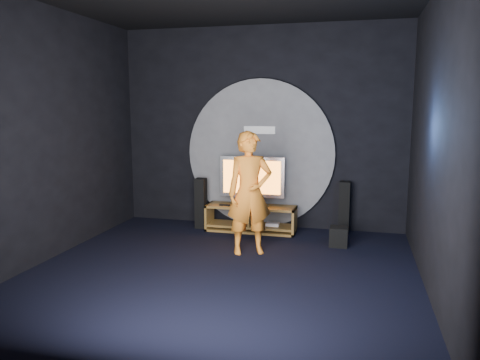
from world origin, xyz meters
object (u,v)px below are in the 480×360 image
tv (252,179)px  player (250,193)px  tower_speaker_left (201,203)px  tower_speaker_right (344,207)px  media_console (251,220)px  subwoofer (339,237)px

tv → player: bearing=-78.8°
tower_speaker_left → tower_speaker_right: (2.46, 0.26, 0.00)m
tv → tower_speaker_right: tv is taller
media_console → player: size_ratio=0.86×
tower_speaker_right → player: bearing=-132.2°
tower_speaker_right → subwoofer: (-0.05, -0.79, -0.29)m
media_console → tower_speaker_left: tower_speaker_left is taller
player → media_console: bearing=77.3°
tower_speaker_right → subwoofer: size_ratio=2.94×
media_console → tv: size_ratio=1.37×
tower_speaker_right → media_console: bearing=-169.9°
media_console → tv: bearing=95.6°
tower_speaker_right → subwoofer: bearing=-93.6°
media_console → player: 1.38m
tower_speaker_left → subwoofer: (2.41, -0.53, -0.29)m
tv → tower_speaker_right: (1.55, 0.21, -0.46)m
tv → subwoofer: bearing=-21.3°
player → tower_speaker_left: bearing=110.1°
player → subwoofer: bearing=3.2°
media_console → subwoofer: 1.58m
tower_speaker_right → player: (-1.31, -1.44, 0.45)m
tv → tower_speaker_left: size_ratio=1.27×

